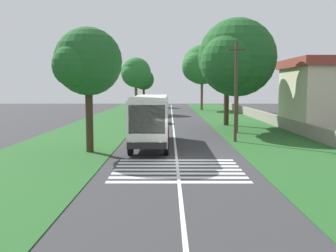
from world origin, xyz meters
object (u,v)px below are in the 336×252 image
at_px(roadside_tree_left_0, 87,64).
at_px(roadside_tree_right_0, 201,66).
at_px(trailing_car_0, 158,118).
at_px(roadside_tree_right_1, 235,60).
at_px(roadside_tree_right_2, 226,57).
at_px(trailing_car_1, 158,113).
at_px(coach_bus, 151,117).
at_px(roadside_tree_left_2, 135,73).
at_px(utility_pole, 236,91).
at_px(roadside_tree_left_1, 143,80).

relative_size(roadside_tree_left_0, roadside_tree_right_0, 0.68).
relative_size(trailing_car_0, roadside_tree_right_1, 0.40).
height_order(roadside_tree_left_0, roadside_tree_right_2, roadside_tree_right_2).
xyz_separation_m(trailing_car_1, roadside_tree_left_0, (-30.67, 3.83, 5.25)).
distance_m(coach_bus, trailing_car_0, 18.38).
height_order(trailing_car_0, roadside_tree_left_2, roadside_tree_left_2).
xyz_separation_m(trailing_car_0, utility_pole, (-16.24, -6.67, 3.44)).
bearing_deg(roadside_tree_left_2, roadside_tree_left_0, -179.74).
bearing_deg(roadside_tree_right_0, coach_bus, 170.79).
bearing_deg(roadside_tree_right_1, roadside_tree_right_0, 0.44).
relative_size(roadside_tree_right_0, roadside_tree_right_1, 1.13).
height_order(roadside_tree_left_2, roadside_tree_right_0, roadside_tree_right_0).
xyz_separation_m(trailing_car_0, trailing_car_1, (9.61, 0.23, 0.00)).
relative_size(trailing_car_1, roadside_tree_right_0, 0.35).
relative_size(roadside_tree_right_1, utility_pole, 1.38).
bearing_deg(roadside_tree_right_1, roadside_tree_left_1, 13.79).
height_order(coach_bus, roadside_tree_right_1, roadside_tree_right_1).
xyz_separation_m(trailing_car_1, roadside_tree_left_2, (7.89, 4.00, 5.95)).
distance_m(trailing_car_1, utility_pole, 26.97).
bearing_deg(trailing_car_0, roadside_tree_right_2, -109.28).
relative_size(roadside_tree_left_1, roadside_tree_right_2, 0.80).
bearing_deg(trailing_car_0, trailing_car_1, 1.35).
relative_size(trailing_car_1, roadside_tree_left_2, 0.47).
distance_m(coach_bus, roadside_tree_right_0, 45.81).
bearing_deg(utility_pole, roadside_tree_right_0, -0.86).
height_order(roadside_tree_left_0, roadside_tree_left_1, roadside_tree_left_1).
relative_size(roadside_tree_right_0, roadside_tree_right_2, 1.18).
xyz_separation_m(roadside_tree_right_2, utility_pole, (-13.52, 1.10, -3.62)).
bearing_deg(roadside_tree_left_2, trailing_car_0, -166.42).
distance_m(trailing_car_1, roadside_tree_left_0, 31.35).
height_order(trailing_car_0, trailing_car_1, same).
relative_size(coach_bus, trailing_car_1, 2.60).
bearing_deg(roadside_tree_left_1, roadside_tree_right_1, -166.21).
bearing_deg(roadside_tree_left_0, roadside_tree_left_1, 0.34).
relative_size(coach_bus, roadside_tree_left_1, 1.34).
height_order(roadside_tree_right_0, roadside_tree_right_2, roadside_tree_right_0).
bearing_deg(coach_bus, roadside_tree_right_1, -41.81).
bearing_deg(roadside_tree_left_1, trailing_car_0, -173.54).
distance_m(trailing_car_0, roadside_tree_left_0, 22.08).
relative_size(roadside_tree_left_1, utility_pole, 1.06).
distance_m(trailing_car_1, roadside_tree_right_0, 20.00).
bearing_deg(roadside_tree_right_2, roadside_tree_right_0, 0.91).
xyz_separation_m(coach_bus, roadside_tree_right_1, (8.43, -7.54, 4.79)).
height_order(roadside_tree_left_1, roadside_tree_left_2, roadside_tree_left_2).
xyz_separation_m(trailing_car_0, roadside_tree_right_0, (26.49, -7.31, 7.66)).
bearing_deg(utility_pole, roadside_tree_right_1, -8.21).
xyz_separation_m(roadside_tree_left_0, roadside_tree_left_2, (38.57, 0.18, 0.70)).
bearing_deg(roadside_tree_right_1, coach_bus, 138.19).
relative_size(coach_bus, roadside_tree_left_2, 1.21).
bearing_deg(roadside_tree_left_2, roadside_tree_left_1, 0.49).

